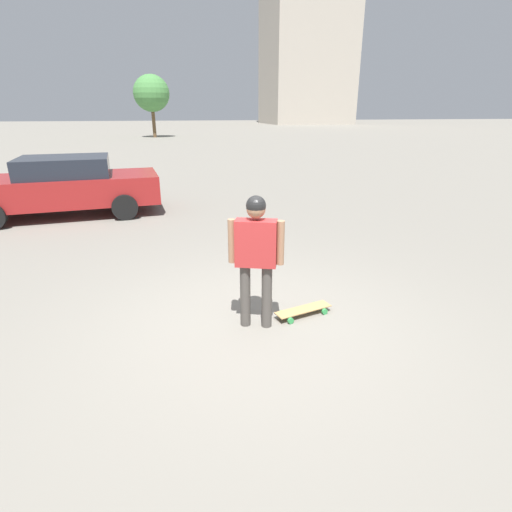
{
  "coord_description": "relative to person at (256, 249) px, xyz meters",
  "views": [
    {
      "loc": [
        -0.97,
        -4.18,
        2.46
      ],
      "look_at": [
        0.0,
        0.0,
        0.9
      ],
      "focal_mm": 28.0,
      "sensor_mm": 36.0,
      "label": 1
    }
  ],
  "objects": [
    {
      "name": "ground_plane",
      "position": [
        0.0,
        0.0,
        -0.98
      ],
      "size": [
        220.0,
        220.0,
        0.0
      ],
      "primitive_type": "plane",
      "color": "gray"
    },
    {
      "name": "skateboard",
      "position": [
        0.64,
        0.11,
        -0.91
      ],
      "size": [
        0.78,
        0.39,
        0.09
      ],
      "rotation": [
        0.0,
        0.0,
        3.4
      ],
      "color": "tan",
      "rests_on": "ground_plane"
    },
    {
      "name": "person",
      "position": [
        0.0,
        0.0,
        0.0
      ],
      "size": [
        0.61,
        0.35,
        1.6
      ],
      "rotation": [
        0.0,
        0.0,
        -0.35
      ],
      "color": "#4C4742",
      "rests_on": "ground_plane"
    },
    {
      "name": "tree_distant",
      "position": [
        -1.46,
        37.92,
        3.03
      ],
      "size": [
        3.39,
        3.39,
        5.73
      ],
      "color": "brown",
      "rests_on": "ground_plane"
    },
    {
      "name": "building_block_distant",
      "position": [
        27.85,
        77.22,
        20.17
      ],
      "size": [
        15.45,
        15.29,
        42.3
      ],
      "color": "#B2A899",
      "rests_on": "ground_plane"
    },
    {
      "name": "car_parked_near",
      "position": [
        -3.37,
        6.42,
        -0.24
      ],
      "size": [
        4.66,
        2.39,
        1.42
      ],
      "rotation": [
        0.0,
        0.0,
        3.23
      ],
      "color": "maroon",
      "rests_on": "ground_plane"
    }
  ]
}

